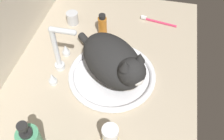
{
  "coord_description": "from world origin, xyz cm",
  "views": [
    {
      "loc": [
        -61.11,
        -16.73,
        80.5
      ],
      "look_at": [
        -0.6,
        -3.54,
        7.0
      ],
      "focal_mm": 40.26,
      "sensor_mm": 36.0,
      "label": 1
    }
  ],
  "objects_px": {
    "sink_basin": "(112,75)",
    "metal_jar": "(73,18)",
    "faucet": "(59,53)",
    "toothbrush": "(158,22)",
    "cat": "(115,62)",
    "pill_bottle": "(110,137)",
    "amber_bottle": "(102,25)"
  },
  "relations": [
    {
      "from": "cat",
      "to": "pill_bottle",
      "type": "bearing_deg",
      "value": -170.99
    },
    {
      "from": "cat",
      "to": "metal_jar",
      "type": "height_order",
      "value": "cat"
    },
    {
      "from": "faucet",
      "to": "toothbrush",
      "type": "relative_size",
      "value": 1.23
    },
    {
      "from": "metal_jar",
      "to": "amber_bottle",
      "type": "xyz_separation_m",
      "value": [
        -0.04,
        -0.16,
        0.02
      ]
    },
    {
      "from": "metal_jar",
      "to": "pill_bottle",
      "type": "bearing_deg",
      "value": -151.14
    },
    {
      "from": "sink_basin",
      "to": "cat",
      "type": "xyz_separation_m",
      "value": [
        -0.01,
        -0.01,
        0.09
      ]
    },
    {
      "from": "sink_basin",
      "to": "pill_bottle",
      "type": "relative_size",
      "value": 3.54
    },
    {
      "from": "faucet",
      "to": "pill_bottle",
      "type": "relative_size",
      "value": 2.22
    },
    {
      "from": "sink_basin",
      "to": "toothbrush",
      "type": "distance_m",
      "value": 0.4
    },
    {
      "from": "cat",
      "to": "metal_jar",
      "type": "distance_m",
      "value": 0.4
    },
    {
      "from": "pill_bottle",
      "to": "sink_basin",
      "type": "bearing_deg",
      "value": 11.17
    },
    {
      "from": "pill_bottle",
      "to": "amber_bottle",
      "type": "relative_size",
      "value": 0.94
    },
    {
      "from": "metal_jar",
      "to": "toothbrush",
      "type": "xyz_separation_m",
      "value": [
        0.09,
        -0.39,
        -0.02
      ]
    },
    {
      "from": "sink_basin",
      "to": "toothbrush",
      "type": "height_order",
      "value": "sink_basin"
    },
    {
      "from": "amber_bottle",
      "to": "pill_bottle",
      "type": "bearing_deg",
      "value": -163.7
    },
    {
      "from": "sink_basin",
      "to": "metal_jar",
      "type": "bearing_deg",
      "value": 41.74
    },
    {
      "from": "sink_basin",
      "to": "metal_jar",
      "type": "distance_m",
      "value": 0.38
    },
    {
      "from": "toothbrush",
      "to": "faucet",
      "type": "bearing_deg",
      "value": 136.73
    },
    {
      "from": "faucet",
      "to": "cat",
      "type": "height_order",
      "value": "faucet"
    },
    {
      "from": "faucet",
      "to": "pill_bottle",
      "type": "bearing_deg",
      "value": -136.28
    },
    {
      "from": "amber_bottle",
      "to": "toothbrush",
      "type": "height_order",
      "value": "amber_bottle"
    },
    {
      "from": "metal_jar",
      "to": "amber_bottle",
      "type": "relative_size",
      "value": 0.56
    },
    {
      "from": "amber_bottle",
      "to": "faucet",
      "type": "bearing_deg",
      "value": 155.34
    },
    {
      "from": "sink_basin",
      "to": "cat",
      "type": "distance_m",
      "value": 0.09
    },
    {
      "from": "metal_jar",
      "to": "toothbrush",
      "type": "height_order",
      "value": "metal_jar"
    },
    {
      "from": "faucet",
      "to": "toothbrush",
      "type": "height_order",
      "value": "faucet"
    },
    {
      "from": "faucet",
      "to": "cat",
      "type": "distance_m",
      "value": 0.22
    },
    {
      "from": "sink_basin",
      "to": "pill_bottle",
      "type": "xyz_separation_m",
      "value": [
        -0.27,
        -0.05,
        0.03
      ]
    },
    {
      "from": "sink_basin",
      "to": "metal_jar",
      "type": "xyz_separation_m",
      "value": [
        0.28,
        0.25,
        0.02
      ]
    },
    {
      "from": "amber_bottle",
      "to": "toothbrush",
      "type": "xyz_separation_m",
      "value": [
        0.13,
        -0.24,
        -0.04
      ]
    },
    {
      "from": "cat",
      "to": "toothbrush",
      "type": "relative_size",
      "value": 2.0
    },
    {
      "from": "cat",
      "to": "pill_bottle",
      "type": "distance_m",
      "value": 0.27
    }
  ]
}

